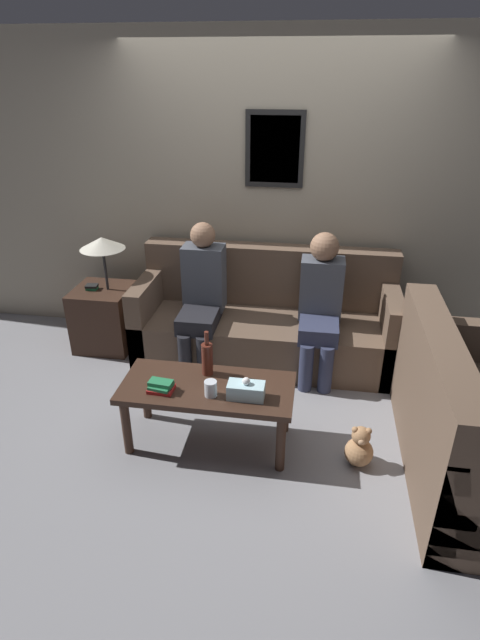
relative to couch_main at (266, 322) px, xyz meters
name	(u,v)px	position (x,y,z in m)	size (l,w,h in m)	color
ground_plane	(258,385)	(0.00, -0.50, -0.32)	(16.00, 16.00, 0.00)	gray
wall_back	(274,197)	(0.00, 0.42, 0.98)	(9.00, 0.08, 2.60)	#9E937F
couch_main	(266,322)	(0.00, 0.00, 0.00)	(2.19, 0.80, 0.93)	brown
couch_side	(467,427)	(1.38, -1.21, 0.00)	(0.80, 1.59, 0.93)	brown
coffee_table	(208,394)	(-0.25, -1.22, 0.07)	(1.13, 0.50, 0.46)	#382319
side_table_with_lamp	(105,310)	(-1.44, -0.06, 0.03)	(0.50, 0.49, 1.03)	#382319
wine_bottle	(207,358)	(-0.27, -1.08, 0.26)	(0.08, 0.08, 0.32)	#562319
drinking_glass	(211,388)	(-0.20, -1.32, 0.19)	(0.08, 0.08, 0.10)	silver
book_stack	(161,386)	(-0.52, -1.32, 0.17)	(0.16, 0.14, 0.07)	red
tissue_box	(246,390)	(0.02, -1.31, 0.19)	(0.23, 0.12, 0.14)	silver
person_left	(202,292)	(-0.52, -0.16, 0.31)	(0.34, 0.61, 1.19)	black
person_right	(320,302)	(0.45, -0.19, 0.31)	(0.34, 0.58, 1.17)	#2D334C
teddy_bear	(359,448)	(0.75, -1.28, -0.19)	(0.18, 0.18, 0.29)	#A87A51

